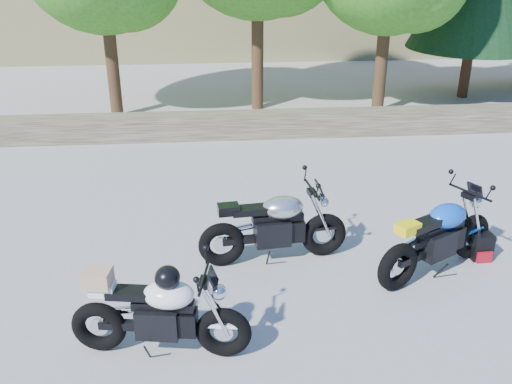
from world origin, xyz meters
TOP-DOWN VIEW (x-y plane):
  - ground at (0.00, 0.00)m, footprint 90.00×90.00m
  - stone_wall at (0.00, 5.50)m, footprint 22.00×0.55m
  - silver_bike at (0.40, 0.51)m, footprint 1.94×0.61m
  - white_bike at (-0.94, -1.18)m, footprint 1.81×0.58m
  - blue_bike at (2.36, 0.06)m, footprint 1.78×1.07m
  - backpack at (3.07, 0.31)m, footprint 0.27×0.23m

SIDE VIEW (x-z plane):
  - ground at x=0.00m, z-range 0.00..0.00m
  - backpack at x=3.07m, z-range -0.01..0.35m
  - stone_wall at x=0.00m, z-range 0.00..0.50m
  - silver_bike at x=0.40m, z-range -0.01..0.96m
  - blue_bike at x=2.36m, z-range -0.01..0.97m
  - white_bike at x=-0.94m, z-range -0.01..0.99m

